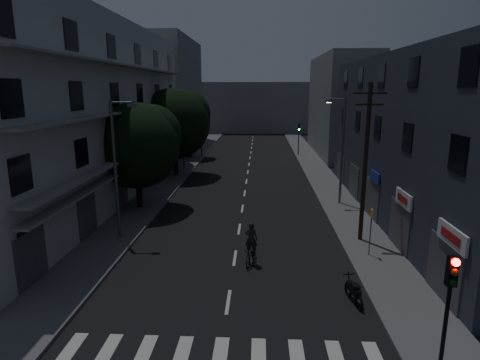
# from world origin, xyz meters

# --- Properties ---
(ground) EXTENTS (160.00, 160.00, 0.00)m
(ground) POSITION_xyz_m (0.00, 25.00, 0.00)
(ground) COLOR black
(ground) RESTS_ON ground
(sidewalk_left) EXTENTS (3.00, 90.00, 0.15)m
(sidewalk_left) POSITION_xyz_m (-7.50, 25.00, 0.07)
(sidewalk_left) COLOR #565659
(sidewalk_left) RESTS_ON ground
(sidewalk_right) EXTENTS (3.00, 90.00, 0.15)m
(sidewalk_right) POSITION_xyz_m (7.50, 25.00, 0.07)
(sidewalk_right) COLOR #565659
(sidewalk_right) RESTS_ON ground
(lane_markings) EXTENTS (0.15, 60.50, 0.01)m
(lane_markings) POSITION_xyz_m (0.00, 31.25, 0.01)
(lane_markings) COLOR beige
(lane_markings) RESTS_ON ground
(building_left) EXTENTS (7.00, 36.00, 14.00)m
(building_left) POSITION_xyz_m (-11.98, 18.00, 6.99)
(building_left) COLOR #B4B4AF
(building_left) RESTS_ON ground
(building_right) EXTENTS (6.19, 28.00, 11.00)m
(building_right) POSITION_xyz_m (11.99, 14.00, 5.50)
(building_right) COLOR #2A2E39
(building_right) RESTS_ON ground
(building_far_left) EXTENTS (6.00, 20.00, 16.00)m
(building_far_left) POSITION_xyz_m (-12.00, 48.00, 8.00)
(building_far_left) COLOR slate
(building_far_left) RESTS_ON ground
(building_far_right) EXTENTS (6.00, 20.00, 13.00)m
(building_far_right) POSITION_xyz_m (12.00, 42.00, 6.50)
(building_far_right) COLOR slate
(building_far_right) RESTS_ON ground
(building_far_end) EXTENTS (24.00, 8.00, 10.00)m
(building_far_end) POSITION_xyz_m (0.00, 70.00, 5.00)
(building_far_end) COLOR slate
(building_far_end) RESTS_ON ground
(tree_near) EXTENTS (6.26, 6.26, 7.72)m
(tree_near) POSITION_xyz_m (-7.63, 15.23, 4.98)
(tree_near) COLOR black
(tree_near) RESTS_ON sidewalk_left
(tree_mid) EXTENTS (7.11, 7.11, 8.75)m
(tree_mid) POSITION_xyz_m (-7.24, 26.74, 5.62)
(tree_mid) COLOR black
(tree_mid) RESTS_ON sidewalk_left
(tree_far) EXTENTS (5.21, 5.21, 6.44)m
(tree_far) POSITION_xyz_m (-7.65, 37.31, 4.19)
(tree_far) COLOR black
(tree_far) RESTS_ON sidewalk_left
(traffic_signal_near) EXTENTS (0.28, 0.37, 4.10)m
(traffic_signal_near) POSITION_xyz_m (6.71, -2.67, 3.10)
(traffic_signal_near) COLOR black
(traffic_signal_near) RESTS_ON sidewalk_right
(traffic_signal_far_right) EXTENTS (0.28, 0.37, 4.10)m
(traffic_signal_far_right) POSITION_xyz_m (6.38, 39.78, 3.10)
(traffic_signal_far_right) COLOR black
(traffic_signal_far_right) RESTS_ON sidewalk_right
(traffic_signal_far_left) EXTENTS (0.28, 0.37, 4.10)m
(traffic_signal_far_left) POSITION_xyz_m (-6.41, 38.54, 3.10)
(traffic_signal_far_left) COLOR black
(traffic_signal_far_left) RESTS_ON sidewalk_left
(street_lamp_left_near) EXTENTS (1.51, 0.25, 8.00)m
(street_lamp_left_near) POSITION_xyz_m (-6.92, 8.89, 4.60)
(street_lamp_left_near) COLOR #55585C
(street_lamp_left_near) RESTS_ON sidewalk_left
(street_lamp_right) EXTENTS (1.51, 0.25, 8.00)m
(street_lamp_right) POSITION_xyz_m (7.36, 16.93, 4.60)
(street_lamp_right) COLOR #5C6064
(street_lamp_right) RESTS_ON sidewalk_right
(street_lamp_left_far) EXTENTS (1.51, 0.25, 8.00)m
(street_lamp_left_far) POSITION_xyz_m (-6.93, 29.59, 4.60)
(street_lamp_left_far) COLOR #54565B
(street_lamp_left_far) RESTS_ON sidewalk_left
(utility_pole) EXTENTS (1.80, 0.24, 9.00)m
(utility_pole) POSITION_xyz_m (7.21, 9.22, 4.87)
(utility_pole) COLOR black
(utility_pole) RESTS_ON sidewalk_right
(bus_stop_sign) EXTENTS (0.06, 0.35, 2.52)m
(bus_stop_sign) POSITION_xyz_m (7.14, 6.95, 1.89)
(bus_stop_sign) COLOR #595B60
(bus_stop_sign) RESTS_ON sidewalk_right
(motorcycle) EXTENTS (0.58, 1.77, 1.14)m
(motorcycle) POSITION_xyz_m (5.27, 2.25, 0.45)
(motorcycle) COLOR black
(motorcycle) RESTS_ON ground
(cyclist) EXTENTS (1.02, 1.87, 2.24)m
(cyclist) POSITION_xyz_m (0.88, 5.84, 0.76)
(cyclist) COLOR black
(cyclist) RESTS_ON ground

